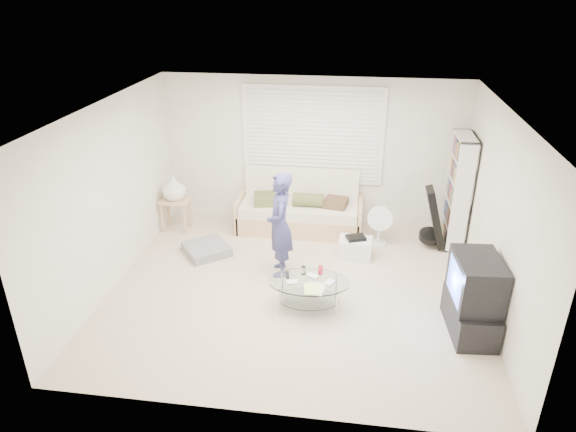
# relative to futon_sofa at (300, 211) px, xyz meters

# --- Properties ---
(ground) EXTENTS (5.00, 5.00, 0.00)m
(ground) POSITION_rel_futon_sofa_xyz_m (0.16, -1.87, -0.33)
(ground) COLOR tan
(ground) RESTS_ON ground
(room_shell) EXTENTS (5.02, 4.52, 2.51)m
(room_shell) POSITION_rel_futon_sofa_xyz_m (0.16, -1.39, 1.30)
(room_shell) COLOR beige
(room_shell) RESTS_ON ground
(window_blinds) EXTENTS (2.32, 0.08, 1.62)m
(window_blinds) POSITION_rel_futon_sofa_xyz_m (0.16, 0.33, 1.22)
(window_blinds) COLOR silver
(window_blinds) RESTS_ON ground
(futon_sofa) EXTENTS (2.07, 0.84, 1.01)m
(futon_sofa) POSITION_rel_futon_sofa_xyz_m (0.00, 0.00, 0.00)
(futon_sofa) COLOR tan
(futon_sofa) RESTS_ON ground
(grey_floor_pillow) EXTENTS (0.87, 0.87, 0.14)m
(grey_floor_pillow) POSITION_rel_futon_sofa_xyz_m (-1.33, -1.06, -0.26)
(grey_floor_pillow) COLOR slate
(grey_floor_pillow) RESTS_ON ground
(side_table) EXTENTS (0.48, 0.39, 0.96)m
(side_table) POSITION_rel_futon_sofa_xyz_m (-2.06, -0.31, 0.38)
(side_table) COLOR tan
(side_table) RESTS_ON ground
(bookshelf) EXTENTS (0.28, 0.75, 1.78)m
(bookshelf) POSITION_rel_futon_sofa_xyz_m (2.49, -0.15, 0.56)
(bookshelf) COLOR white
(bookshelf) RESTS_ON ground
(guitar_case) EXTENTS (0.40, 0.37, 0.97)m
(guitar_case) POSITION_rel_futon_sofa_xyz_m (2.15, -0.35, 0.10)
(guitar_case) COLOR black
(guitar_case) RESTS_ON ground
(floor_fan) EXTENTS (0.40, 0.27, 0.67)m
(floor_fan) POSITION_rel_futon_sofa_xyz_m (1.32, -0.38, 0.06)
(floor_fan) COLOR white
(floor_fan) RESTS_ON ground
(storage_bin) EXTENTS (0.52, 0.38, 0.35)m
(storage_bin) POSITION_rel_futon_sofa_xyz_m (0.96, -0.84, -0.17)
(storage_bin) COLOR white
(storage_bin) RESTS_ON ground
(tv_unit) EXTENTS (0.57, 0.95, 0.99)m
(tv_unit) POSITION_rel_futon_sofa_xyz_m (2.36, -2.48, 0.15)
(tv_unit) COLOR black
(tv_unit) RESTS_ON ground
(coffee_table) EXTENTS (1.08, 0.72, 0.51)m
(coffee_table) POSITION_rel_futon_sofa_xyz_m (0.39, -2.26, -0.02)
(coffee_table) COLOR silver
(coffee_table) RESTS_ON ground
(standing_person) EXTENTS (0.46, 0.62, 1.54)m
(standing_person) POSITION_rel_futon_sofa_xyz_m (-0.11, -1.47, 0.44)
(standing_person) COLOR navy
(standing_person) RESTS_ON ground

